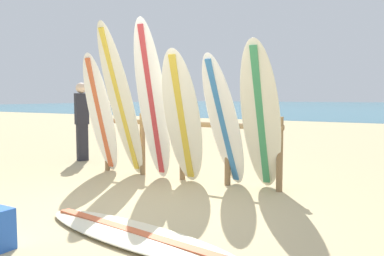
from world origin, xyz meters
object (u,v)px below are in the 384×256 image
object	(u,v)px
surfboard_rack	(182,139)
surfboard_leaning_far_left	(101,114)
surfboard_leaning_center_right	(224,122)
surfboard_lying_on_sand	(135,235)
surfboard_leaning_center	(183,119)
surfboard_leaning_right	(261,119)
surfboard_leaning_center_left	(152,103)
surfboard_leaning_left	(121,102)
beachgoer_standing	(82,118)

from	to	relation	value
surfboard_rack	surfboard_leaning_far_left	size ratio (longest dim) A/B	1.60
surfboard_leaning_center_right	surfboard_lying_on_sand	size ratio (longest dim) A/B	0.76
surfboard_leaning_center	surfboard_leaning_right	xyz separation A→B (m)	(1.18, 0.10, 0.03)
surfboard_leaning_center_left	surfboard_leaning_center_right	bearing A→B (deg)	7.43
surfboard_leaning_far_left	surfboard_leaning_left	bearing A→B (deg)	-13.68
surfboard_leaning_right	surfboard_leaning_center_left	bearing A→B (deg)	-175.97
surfboard_lying_on_sand	surfboard_leaning_far_left	bearing A→B (deg)	138.57
surfboard_leaning_center	surfboard_leaning_left	bearing A→B (deg)	-177.91
surfboard_leaning_center_right	surfboard_lying_on_sand	xyz separation A→B (m)	(0.17, -2.22, -0.92)
surfboard_rack	surfboard_leaning_far_left	world-z (taller)	surfboard_leaning_far_left
surfboard_leaning_far_left	surfboard_lying_on_sand	bearing A→B (deg)	-41.43
surfboard_leaning_left	surfboard_rack	bearing A→B (deg)	25.56
surfboard_leaning_far_left	surfboard_leaning_center	bearing A→B (deg)	-3.32
surfboard_leaning_center_left	surfboard_lying_on_sand	distance (m)	2.72
surfboard_lying_on_sand	beachgoer_standing	xyz separation A→B (m)	(-3.79, 3.02, 0.85)
surfboard_leaning_center	surfboard_lying_on_sand	world-z (taller)	surfboard_leaning_center
surfboard_rack	surfboard_leaning_left	xyz separation A→B (m)	(-0.89, -0.42, 0.59)
surfboard_leaning_right	beachgoer_standing	distance (m)	4.28
surfboard_leaning_far_left	surfboard_lying_on_sand	xyz separation A→B (m)	(2.49, -2.19, -0.99)
surfboard_lying_on_sand	surfboard_leaning_center_left	bearing A→B (deg)	122.18
surfboard_leaning_right	beachgoer_standing	bearing A→B (deg)	168.77
surfboard_leaning_far_left	surfboard_leaning_center_right	world-z (taller)	surfboard_leaning_far_left
surfboard_leaning_center_left	surfboard_leaning_center	xyz separation A→B (m)	(0.52, 0.02, -0.23)
surfboard_rack	beachgoer_standing	bearing A→B (deg)	168.91
surfboard_leaning_left	surfboard_lying_on_sand	bearing A→B (deg)	-47.09
surfboard_leaning_center_right	beachgoer_standing	xyz separation A→B (m)	(-3.63, 0.80, -0.07)
surfboard_leaning_left	beachgoer_standing	xyz separation A→B (m)	(-1.89, 0.97, -0.35)
surfboard_leaning_center	surfboard_leaning_far_left	bearing A→B (deg)	176.68
surfboard_leaning_right	beachgoer_standing	world-z (taller)	surfboard_leaning_right
surfboard_rack	surfboard_leaning_left	size ratio (longest dim) A/B	1.33
surfboard_leaning_far_left	beachgoer_standing	world-z (taller)	surfboard_leaning_far_left
surfboard_leaning_far_left	surfboard_leaning_center_left	distance (m)	1.21
surfboard_leaning_left	surfboard_leaning_right	xyz separation A→B (m)	(2.31, 0.14, -0.21)
surfboard_leaning_right	surfboard_lying_on_sand	world-z (taller)	surfboard_leaning_right
surfboard_leaning_far_left	surfboard_leaning_center_left	bearing A→B (deg)	-5.98
surfboard_leaning_far_left	surfboard_lying_on_sand	distance (m)	3.46
surfboard_leaning_left	beachgoer_standing	bearing A→B (deg)	152.82
surfboard_leaning_center_right	surfboard_leaning_center_left	bearing A→B (deg)	-172.57
surfboard_leaning_left	surfboard_leaning_center_right	world-z (taller)	surfboard_leaning_left
surfboard_leaning_center_left	beachgoer_standing	distance (m)	2.69
surfboard_leaning_center_left	beachgoer_standing	world-z (taller)	surfboard_leaning_center_left
surfboard_leaning_center	beachgoer_standing	world-z (taller)	surfboard_leaning_center
surfboard_rack	surfboard_leaning_center_right	xyz separation A→B (m)	(0.85, -0.26, 0.31)
beachgoer_standing	surfboard_leaning_right	bearing A→B (deg)	-11.23
surfboard_leaning_far_left	surfboard_leaning_left	xyz separation A→B (m)	(0.58, -0.14, 0.21)
surfboard_rack	surfboard_leaning_left	distance (m)	1.15
surfboard_leaning_far_left	surfboard_leaning_right	bearing A→B (deg)	-0.08
surfboard_leaning_right	surfboard_lying_on_sand	size ratio (longest dim) A/B	0.82
surfboard_lying_on_sand	surfboard_leaning_center	bearing A→B (deg)	110.37
surfboard_leaning_far_left	beachgoer_standing	bearing A→B (deg)	147.69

